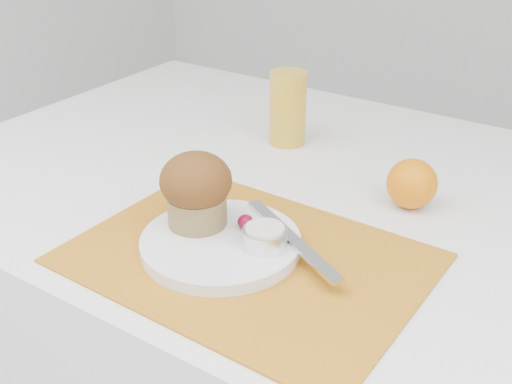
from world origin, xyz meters
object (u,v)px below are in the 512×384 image
Objects in this scene: plate at (221,243)px; orange at (412,184)px; muffin at (196,189)px; juice_glass at (288,108)px; table at (297,370)px.

orange is (0.15, 0.24, 0.02)m from plate.
muffin is (-0.20, -0.23, 0.03)m from orange.
muffin is (0.06, -0.33, 0.01)m from juice_glass.
juice_glass reaches higher than orange.
table is 12.23× the size of muffin.
plate reaches higher than table.
juice_glass reaches higher than plate.
juice_glass is 0.34m from muffin.
juice_glass is (-0.11, 0.12, 0.44)m from table.
plate is at bearing -88.53° from table.
muffin is (-0.05, 0.01, 0.06)m from plate.
juice_glass is 1.29× the size of muffin.
juice_glass reaches higher than table.
muffin is at bearing -101.26° from table.
muffin is (-0.04, -0.21, 0.45)m from table.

